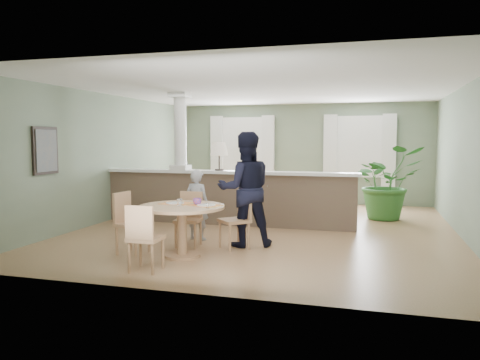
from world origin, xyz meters
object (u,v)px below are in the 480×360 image
(dining_table, at_px, (182,216))
(chair_far_boy, at_px, (190,216))
(sofa, at_px, (226,196))
(chair_far_man, at_px, (238,216))
(chair_near, at_px, (143,235))
(houseplant, at_px, (387,182))
(child_person, at_px, (197,205))
(chair_side, at_px, (129,220))
(man_person, at_px, (245,189))

(dining_table, height_order, chair_far_boy, chair_far_boy)
(sofa, bearing_deg, chair_far_man, -69.83)
(chair_near, bearing_deg, houseplant, -122.54)
(houseplant, xyz_separation_m, chair_far_man, (-2.35, -3.52, -0.29))
(dining_table, distance_m, chair_far_boy, 0.76)
(chair_near, distance_m, child_person, 2.08)
(chair_far_boy, distance_m, chair_side, 1.02)
(sofa, relative_size, houseplant, 1.83)
(dining_table, bearing_deg, man_person, 53.26)
(chair_far_boy, bearing_deg, chair_side, -137.90)
(man_person, bearing_deg, chair_far_man, 46.73)
(sofa, xyz_separation_m, chair_far_man, (1.20, -3.09, 0.08))
(chair_far_boy, height_order, child_person, child_person)
(sofa, height_order, child_person, child_person)
(dining_table, height_order, child_person, child_person)
(chair_far_man, distance_m, man_person, 0.46)
(dining_table, relative_size, chair_far_boy, 1.44)
(dining_table, relative_size, man_person, 0.68)
(chair_far_man, bearing_deg, chair_near, -71.06)
(chair_near, bearing_deg, man_person, -116.48)
(chair_near, relative_size, man_person, 0.48)
(chair_side, bearing_deg, child_person, -21.57)
(chair_far_boy, distance_m, chair_far_man, 0.82)
(chair_near, bearing_deg, sofa, -86.54)
(dining_table, xyz_separation_m, chair_side, (-0.88, -0.02, -0.09))
(dining_table, height_order, chair_near, chair_near)
(dining_table, bearing_deg, chair_side, -178.54)
(dining_table, distance_m, child_person, 1.19)
(houseplant, height_order, chair_side, houseplant)
(dining_table, relative_size, chair_near, 1.41)
(chair_far_boy, xyz_separation_m, man_person, (0.89, 0.22, 0.45))
(dining_table, distance_m, chair_near, 0.93)
(dining_table, xyz_separation_m, chair_far_boy, (-0.18, 0.72, -0.13))
(sofa, bearing_deg, child_person, -83.85)
(chair_near, relative_size, chair_side, 0.96)
(dining_table, height_order, man_person, man_person)
(chair_far_man, bearing_deg, chair_side, -107.82)
(chair_far_boy, bearing_deg, chair_far_man, -1.98)
(sofa, height_order, houseplant, houseplant)
(sofa, bearing_deg, chair_side, -95.76)
(houseplant, bearing_deg, dining_table, -124.93)
(dining_table, relative_size, child_person, 1.04)
(houseplant, height_order, chair_far_boy, houseplant)
(chair_far_man, height_order, chair_near, chair_far_man)
(chair_far_man, height_order, child_person, child_person)
(sofa, relative_size, chair_near, 3.28)
(houseplant, distance_m, child_person, 4.48)
(chair_far_man, bearing_deg, chair_far_boy, -132.33)
(chair_far_boy, bearing_deg, dining_table, -80.81)
(chair_near, bearing_deg, dining_table, -101.69)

